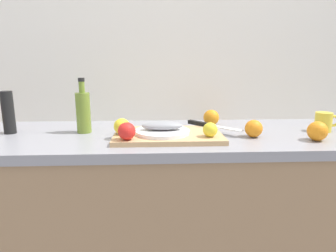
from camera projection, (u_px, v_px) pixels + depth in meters
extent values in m
cube|color=white|center=(163.00, 56.00, 1.55)|extent=(3.20, 0.05, 2.50)
cube|color=#9E7A56|center=(166.00, 226.00, 1.40)|extent=(2.00, 0.58, 0.86)
cube|color=gray|center=(166.00, 137.00, 1.31)|extent=(2.00, 0.60, 0.04)
cube|color=tan|center=(168.00, 135.00, 1.23)|extent=(0.45, 0.29, 0.02)
cylinder|color=white|center=(162.00, 132.00, 1.21)|extent=(0.23, 0.23, 0.01)
ellipsoid|color=gray|center=(162.00, 126.00, 1.21)|extent=(0.17, 0.07, 0.04)
cube|color=silver|center=(224.00, 128.00, 1.28)|extent=(0.15, 0.15, 0.00)
cube|color=black|center=(198.00, 123.00, 1.38)|extent=(0.09, 0.10, 0.02)
sphere|color=yellow|center=(210.00, 130.00, 1.15)|extent=(0.06, 0.06, 0.06)
sphere|color=yellow|center=(122.00, 126.00, 1.19)|extent=(0.07, 0.07, 0.07)
sphere|color=red|center=(127.00, 131.00, 1.10)|extent=(0.07, 0.07, 0.07)
cylinder|color=olive|center=(83.00, 113.00, 1.30)|extent=(0.06, 0.06, 0.18)
cylinder|color=olive|center=(82.00, 87.00, 1.27)|extent=(0.03, 0.03, 0.05)
cylinder|color=black|center=(81.00, 80.00, 1.27)|extent=(0.03, 0.03, 0.02)
cylinder|color=yellow|center=(324.00, 122.00, 1.32)|extent=(0.07, 0.07, 0.09)
torus|color=yellow|center=(334.00, 121.00, 1.33)|extent=(0.06, 0.01, 0.06)
sphere|color=orange|center=(254.00, 129.00, 1.23)|extent=(0.08, 0.08, 0.08)
sphere|color=orange|center=(211.00, 118.00, 1.46)|extent=(0.08, 0.08, 0.08)
sphere|color=orange|center=(317.00, 131.00, 1.17)|extent=(0.08, 0.08, 0.08)
cylinder|color=black|center=(8.00, 113.00, 1.28)|extent=(0.05, 0.05, 0.19)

